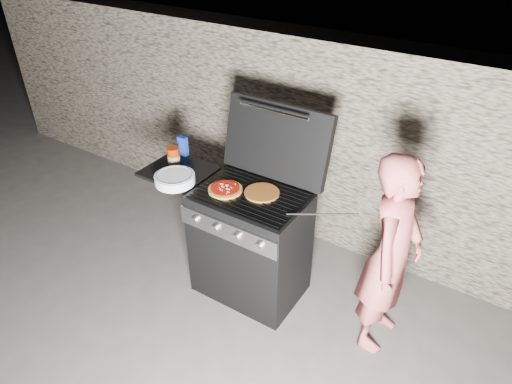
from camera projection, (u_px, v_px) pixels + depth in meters
The scene contains 10 objects.
ground at pixel (251, 287), 3.73m from camera, with size 50.00×50.00×0.00m, color #42403E.
stone_wall at pixel (316, 140), 3.98m from camera, with size 8.00×0.35×1.80m, color #7F725D.
gas_grill at pixel (224, 233), 3.60m from camera, with size 1.34×0.79×0.91m, color black, non-canonical shape.
pizza_topped at pixel (225, 189), 3.27m from camera, with size 0.25×0.25×0.03m, color tan, non-canonical shape.
pizza_plain at pixel (262, 193), 3.24m from camera, with size 0.25×0.25×0.01m, color #BD7826.
sauce_jar at pixel (174, 156), 3.57m from camera, with size 0.09×0.09×0.15m, color #9C2302.
blue_carton at pixel (183, 146), 3.70m from camera, with size 0.08×0.04×0.16m, color navy.
plate_stack at pixel (175, 179), 3.36m from camera, with size 0.30×0.30×0.07m, color white.
person at pixel (391, 256), 2.94m from camera, with size 0.54×0.35×1.47m, color #C15553.
tongs at pixel (322, 214), 2.96m from camera, with size 0.01×0.01×0.47m, color black.
Camera 1 is at (1.49, -2.25, 2.69)m, focal length 32.00 mm.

